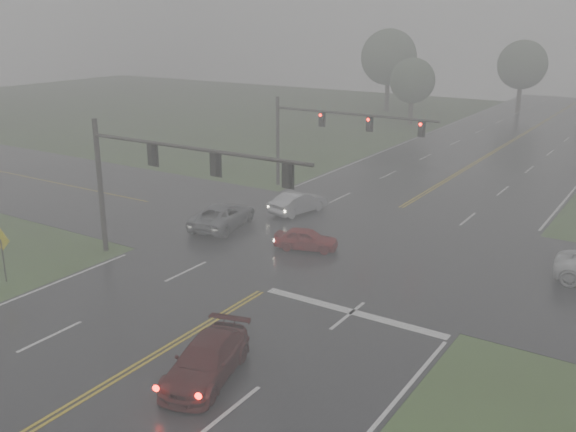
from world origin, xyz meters
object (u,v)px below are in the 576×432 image
Objects in this scene: sedan_silver at (298,213)px; car_grey at (223,227)px; signal_gantry_near at (155,169)px; sedan_maroon at (207,378)px; sedan_red at (306,249)px; signal_gantry_far at (324,128)px.

sedan_silver is 5.38m from car_grey.
car_grey is 8.31m from signal_gantry_near.
car_grey is (-9.95, 13.49, 0.00)m from sedan_maroon.
car_grey reaches higher than sedan_red.
sedan_red is 0.28× the size of signal_gantry_far.
sedan_maroon is at bearing -38.40° from signal_gantry_near.
signal_gantry_near is at bearing 89.86° from car_grey.
car_grey reaches higher than sedan_maroon.
car_grey is (-6.17, 0.58, 0.00)m from sedan_red.
signal_gantry_near is (-1.10, -11.41, 5.01)m from sedan_silver.
sedan_red is 9.25m from signal_gantry_near.
car_grey is 0.39× the size of signal_gantry_near.
signal_gantry_far is at bearing 90.64° from signal_gantry_near.
sedan_maroon reaches higher than sedan_silver.
sedan_red is at bearing 49.87° from signal_gantry_near.
sedan_silver is at bearing -76.46° from signal_gantry_far.
sedan_red is 6.72m from sedan_silver.
car_grey is (-2.27, -4.88, 0.00)m from sedan_silver.
signal_gantry_near reaches higher than signal_gantry_far.
sedan_maroon is 13.45m from sedan_red.
sedan_maroon is 1.36× the size of sedan_red.
signal_gantry_far is (-0.19, 16.76, -0.40)m from signal_gantry_near.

